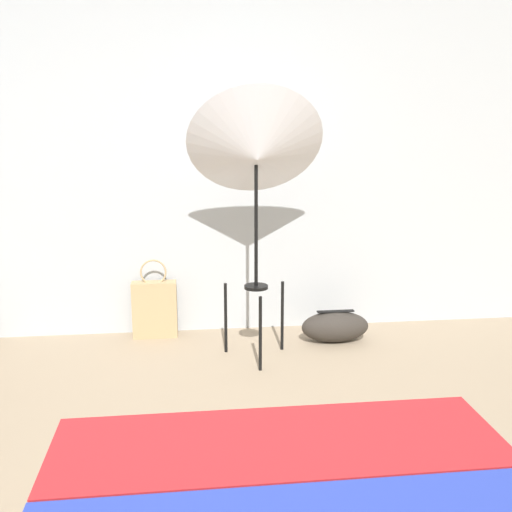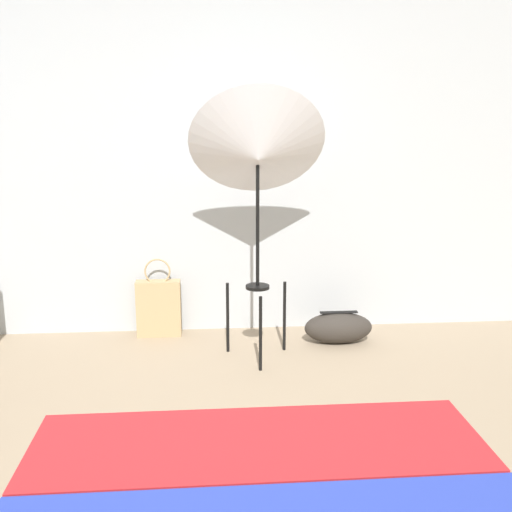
{
  "view_description": "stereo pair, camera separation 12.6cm",
  "coord_description": "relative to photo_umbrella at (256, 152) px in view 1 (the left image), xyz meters",
  "views": [
    {
      "loc": [
        -0.03,
        -1.74,
        1.45
      ],
      "look_at": [
        0.36,
        1.56,
        0.71
      ],
      "focal_mm": 42.0,
      "sensor_mm": 36.0,
      "label": 1
    },
    {
      "loc": [
        0.09,
        -1.75,
        1.45
      ],
      "look_at": [
        0.36,
        1.56,
        0.71
      ],
      "focal_mm": 42.0,
      "sensor_mm": 36.0,
      "label": 2
    }
  ],
  "objects": [
    {
      "name": "photo_umbrella",
      "position": [
        0.0,
        0.0,
        0.0
      ],
      "size": [
        0.82,
        0.64,
        1.66
      ],
      "color": "black",
      "rests_on": "ground_plane"
    },
    {
      "name": "duffel_bag",
      "position": [
        0.56,
        0.21,
        -1.17
      ],
      "size": [
        0.46,
        0.21,
        0.22
      ],
      "color": "#332D28",
      "rests_on": "ground_plane"
    },
    {
      "name": "wall_back",
      "position": [
        -0.39,
        0.58,
        0.02
      ],
      "size": [
        8.0,
        0.05,
        2.6
      ],
      "color": "#B7BCC1",
      "rests_on": "ground_plane"
    },
    {
      "name": "tote_bag",
      "position": [
        -0.65,
        0.45,
        -1.08
      ],
      "size": [
        0.3,
        0.11,
        0.55
      ],
      "color": "tan",
      "rests_on": "ground_plane"
    }
  ]
}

